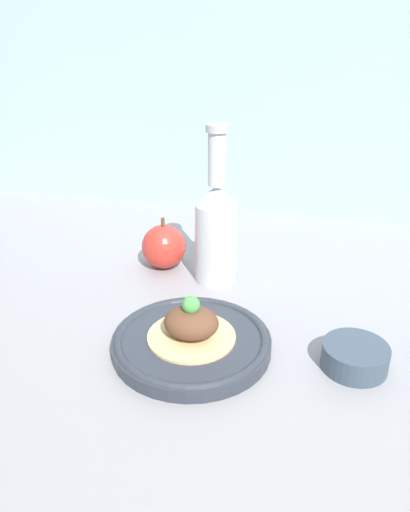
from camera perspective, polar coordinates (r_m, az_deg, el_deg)
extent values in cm
cube|color=gray|center=(73.77, 6.84, -11.21)|extent=(180.00, 110.00, 4.00)
cube|color=#9EBCCC|center=(112.46, 11.92, 24.21)|extent=(180.00, 3.00, 80.00)
cylinder|color=#2D333D|center=(70.57, -1.54, -9.94)|extent=(22.15, 22.15, 1.94)
torus|color=#2D333D|center=(70.17, -1.55, -9.49)|extent=(21.74, 21.74, 1.36)
cylinder|color=#D6BC7F|center=(69.89, -1.55, -9.16)|extent=(12.30, 12.30, 0.40)
ellipsoid|color=brown|center=(68.61, -1.58, -7.61)|extent=(7.60, 6.46, 4.15)
sphere|color=#4CA34C|center=(67.10, -1.61, -5.60)|extent=(2.47, 2.47, 2.47)
cylinder|color=silver|center=(85.59, 1.25, 1.53)|extent=(7.18, 7.18, 14.02)
cone|color=silver|center=(82.41, 1.31, 7.00)|extent=(7.18, 7.18, 3.23)
cylinder|color=silver|center=(80.69, 1.35, 11.00)|extent=(2.87, 2.87, 8.67)
cylinder|color=#B7B7BC|center=(79.57, 1.39, 14.44)|extent=(3.59, 3.59, 1.20)
sphere|color=red|center=(91.52, -4.73, 1.08)|extent=(8.08, 8.08, 8.08)
cylinder|color=brown|center=(89.67, -4.84, 3.80)|extent=(0.65, 0.65, 1.82)
cylinder|color=#384756|center=(69.80, 16.76, -10.96)|extent=(8.72, 8.72, 3.36)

